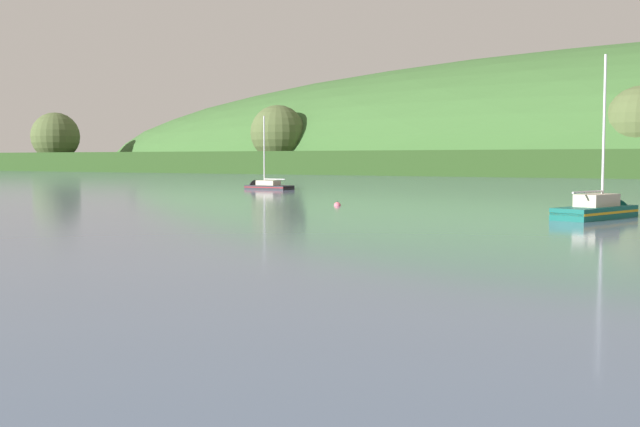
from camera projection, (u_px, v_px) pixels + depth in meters
name	position (u px, v px, depth m)	size (l,w,h in m)	color
sailboat_near_mooring	(263.00, 188.00, 88.49)	(6.09, 2.25, 9.16)	#232328
sailboat_midwater_white	(601.00, 214.00, 45.90)	(3.76, 7.47, 10.32)	#0F564C
mooring_buoy_midchannel	(337.00, 206.00, 57.88)	(0.51, 0.51, 0.59)	#E06675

